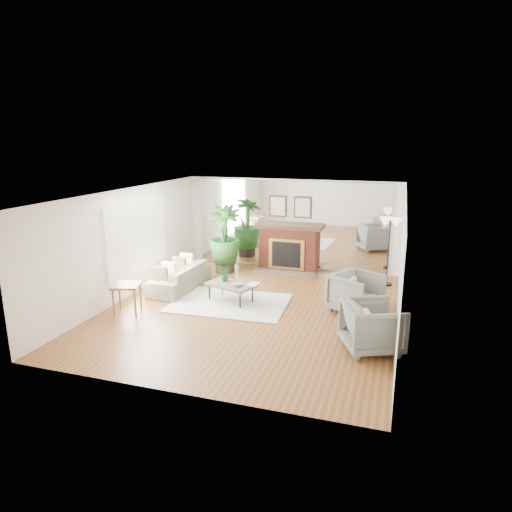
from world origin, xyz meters
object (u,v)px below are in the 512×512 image
(sofa, at_px, (180,277))
(armchair_back, at_px, (356,293))
(potted_ficus, at_px, (225,237))
(coffee_table, at_px, (231,285))
(armchair_front, at_px, (373,326))
(floor_lamp, at_px, (390,228))
(fireplace, at_px, (288,247))
(side_table, at_px, (127,289))

(sofa, xyz_separation_m, armchair_back, (4.26, -0.27, 0.13))
(potted_ficus, bearing_deg, armchair_back, -27.75)
(coffee_table, xyz_separation_m, armchair_front, (3.19, -1.51, 0.04))
(potted_ficus, bearing_deg, floor_lamp, 1.79)
(fireplace, distance_m, sofa, 3.26)
(armchair_front, relative_size, potted_ficus, 0.52)
(sofa, height_order, floor_lamp, floor_lamp)
(fireplace, distance_m, coffee_table, 3.02)
(potted_ficus, relative_size, floor_lamp, 1.07)
(floor_lamp, bearing_deg, sofa, -159.20)
(coffee_table, height_order, potted_ficus, potted_ficus)
(coffee_table, height_order, sofa, sofa)
(coffee_table, bearing_deg, sofa, 161.76)
(coffee_table, relative_size, side_table, 1.72)
(sofa, xyz_separation_m, floor_lamp, (4.82, 1.83, 1.17))
(coffee_table, xyz_separation_m, floor_lamp, (3.29, 2.34, 1.07))
(fireplace, relative_size, potted_ficus, 1.12)
(fireplace, height_order, coffee_table, fireplace)
(armchair_front, relative_size, floor_lamp, 0.56)
(coffee_table, distance_m, side_table, 2.25)
(coffee_table, relative_size, potted_ficus, 0.66)
(armchair_front, distance_m, potted_ficus, 5.63)
(armchair_back, distance_m, potted_ficus, 4.26)
(armchair_back, height_order, side_table, armchair_back)
(coffee_table, xyz_separation_m, potted_ficus, (-1.01, 2.20, 0.59))
(armchair_back, bearing_deg, coffee_table, 123.12)
(coffee_table, distance_m, armchair_back, 2.74)
(sofa, relative_size, side_table, 2.86)
(armchair_back, relative_size, armchair_front, 0.98)
(armchair_front, bearing_deg, potted_ficus, 24.84)
(fireplace, relative_size, armchair_back, 2.19)
(potted_ficus, bearing_deg, armchair_front, -41.46)
(fireplace, relative_size, floor_lamp, 1.19)
(armchair_front, height_order, side_table, armchair_front)
(armchair_back, height_order, potted_ficus, potted_ficus)
(coffee_table, distance_m, armchair_front, 3.53)
(coffee_table, height_order, floor_lamp, floor_lamp)
(fireplace, bearing_deg, side_table, -119.64)
(armchair_front, bearing_deg, side_table, 63.94)
(armchair_back, relative_size, potted_ficus, 0.51)
(coffee_table, relative_size, sofa, 0.60)
(sofa, bearing_deg, fireplace, 140.53)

